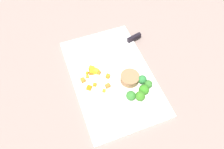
# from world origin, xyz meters

# --- Properties ---
(ground_plane) EXTENTS (4.00, 4.00, 0.00)m
(ground_plane) POSITION_xyz_m (0.00, 0.00, 0.00)
(ground_plane) COLOR gray
(cutting_board) EXTENTS (0.49, 0.31, 0.01)m
(cutting_board) POSITION_xyz_m (0.00, 0.00, 0.01)
(cutting_board) COLOR white
(cutting_board) RESTS_ON ground_plane
(prep_bowl) EXTENTS (0.08, 0.08, 0.03)m
(prep_bowl) POSITION_xyz_m (-0.04, -0.06, 0.03)
(prep_bowl) COLOR #926946
(prep_bowl) RESTS_ON cutting_board
(chef_knife) EXTENTS (0.10, 0.35, 0.02)m
(chef_knife) POSITION_xyz_m (0.13, -0.09, 0.02)
(chef_knife) COLOR silver
(chef_knife) RESTS_ON cutting_board
(carrot_dice_0) EXTENTS (0.01, 0.01, 0.01)m
(carrot_dice_0) POSITION_xyz_m (0.03, 0.10, 0.02)
(carrot_dice_0) COLOR orange
(carrot_dice_0) RESTS_ON cutting_board
(carrot_dice_1) EXTENTS (0.02, 0.02, 0.01)m
(carrot_dice_1) POSITION_xyz_m (0.03, 0.05, 0.02)
(carrot_dice_1) COLOR orange
(carrot_dice_1) RESTS_ON cutting_board
(carrot_dice_2) EXTENTS (0.02, 0.02, 0.02)m
(carrot_dice_2) POSITION_xyz_m (0.02, 0.12, 0.02)
(carrot_dice_2) COLOR orange
(carrot_dice_2) RESTS_ON cutting_board
(carrot_dice_3) EXTENTS (0.02, 0.02, 0.02)m
(carrot_dice_3) POSITION_xyz_m (0.04, 0.07, 0.02)
(carrot_dice_3) COLOR orange
(carrot_dice_3) RESTS_ON cutting_board
(carrot_dice_4) EXTENTS (0.02, 0.02, 0.01)m
(carrot_dice_4) POSITION_xyz_m (-0.06, 0.05, 0.02)
(carrot_dice_4) COLOR orange
(carrot_dice_4) RESTS_ON cutting_board
(carrot_dice_5) EXTENTS (0.02, 0.02, 0.01)m
(carrot_dice_5) POSITION_xyz_m (0.05, 0.09, 0.02)
(carrot_dice_5) COLOR orange
(carrot_dice_5) RESTS_ON cutting_board
(carrot_dice_6) EXTENTS (0.02, 0.02, 0.02)m
(carrot_dice_6) POSITION_xyz_m (-0.04, 0.03, 0.02)
(carrot_dice_6) COLOR orange
(carrot_dice_6) RESTS_ON cutting_board
(carrot_dice_7) EXTENTS (0.02, 0.02, 0.01)m
(carrot_dice_7) POSITION_xyz_m (-0.02, 0.10, 0.02)
(carrot_dice_7) COLOR orange
(carrot_dice_7) RESTS_ON cutting_board
(carrot_dice_8) EXTENTS (0.02, 0.02, 0.01)m
(carrot_dice_8) POSITION_xyz_m (-0.00, 0.02, 0.02)
(carrot_dice_8) COLOR orange
(carrot_dice_8) RESTS_ON cutting_board
(carrot_dice_9) EXTENTS (0.02, 0.02, 0.01)m
(carrot_dice_9) POSITION_xyz_m (-0.02, 0.08, 0.02)
(carrot_dice_9) COLOR orange
(carrot_dice_9) RESTS_ON cutting_board
(pepper_dice_0) EXTENTS (0.03, 0.03, 0.02)m
(pepper_dice_0) POSITION_xyz_m (0.04, 0.05, 0.02)
(pepper_dice_0) COLOR yellow
(pepper_dice_0) RESTS_ON cutting_board
(pepper_dice_1) EXTENTS (0.03, 0.03, 0.02)m
(pepper_dice_1) POSITION_xyz_m (0.06, 0.07, 0.02)
(pepper_dice_1) COLOR yellow
(pepper_dice_1) RESTS_ON cutting_board
(pepper_dice_2) EXTENTS (0.02, 0.02, 0.02)m
(pepper_dice_2) POSITION_xyz_m (0.04, 0.07, 0.02)
(pepper_dice_2) COLOR yellow
(pepper_dice_2) RESTS_ON cutting_board
(broccoli_floret_0) EXTENTS (0.04, 0.04, 0.04)m
(broccoli_floret_0) POSITION_xyz_m (-0.14, -0.06, 0.04)
(broccoli_floret_0) COLOR #81B268
(broccoli_floret_0) RESTS_ON cutting_board
(broccoli_floret_1) EXTENTS (0.04, 0.04, 0.04)m
(broccoli_floret_1) POSITION_xyz_m (-0.07, -0.10, 0.03)
(broccoli_floret_1) COLOR #8BAB67
(broccoli_floret_1) RESTS_ON cutting_board
(broccoli_floret_2) EXTENTS (0.04, 0.04, 0.04)m
(broccoli_floret_2) POSITION_xyz_m (-0.12, -0.03, 0.03)
(broccoli_floret_2) COLOR #8BB065
(broccoli_floret_2) RESTS_ON cutting_board
(broccoli_floret_3) EXTENTS (0.03, 0.03, 0.04)m
(broccoli_floret_3) POSITION_xyz_m (-0.10, -0.11, 0.03)
(broccoli_floret_3) COLOR #84C267
(broccoli_floret_3) RESTS_ON cutting_board
(broccoli_floret_4) EXTENTS (0.04, 0.04, 0.04)m
(broccoli_floret_4) POSITION_xyz_m (-0.11, -0.09, 0.03)
(broccoli_floret_4) COLOR #91B355
(broccoli_floret_4) RESTS_ON cutting_board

